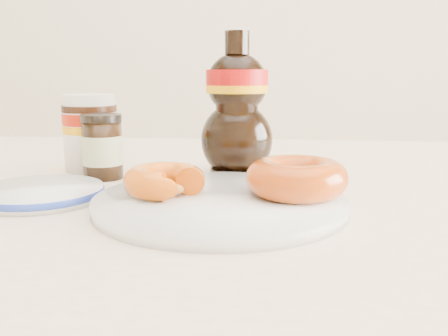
# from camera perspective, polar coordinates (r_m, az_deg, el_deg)

# --- Properties ---
(dining_table) EXTENTS (1.40, 0.90, 0.75)m
(dining_table) POSITION_cam_1_polar(r_m,az_deg,el_deg) (0.67, -3.99, -8.81)
(dining_table) COLOR #FFE4C2
(dining_table) RESTS_ON ground
(plate) EXTENTS (0.27, 0.27, 0.01)m
(plate) POSITION_cam_1_polar(r_m,az_deg,el_deg) (0.53, -0.45, -3.95)
(plate) COLOR white
(plate) RESTS_ON dining_table
(donut_bitten) EXTENTS (0.09, 0.09, 0.03)m
(donut_bitten) POSITION_cam_1_polar(r_m,az_deg,el_deg) (0.54, -6.83, -1.44)
(donut_bitten) COLOR #D0490B
(donut_bitten) RESTS_ON plate
(donut_whole) EXTENTS (0.13, 0.13, 0.04)m
(donut_whole) POSITION_cam_1_polar(r_m,az_deg,el_deg) (0.54, 8.29, -1.10)
(donut_whole) COLOR #A03A0A
(donut_whole) RESTS_ON plate
(nutella_jar) EXTENTS (0.08, 0.08, 0.11)m
(nutella_jar) POSITION_cam_1_polar(r_m,az_deg,el_deg) (0.76, -15.03, 4.27)
(nutella_jar) COLOR white
(nutella_jar) RESTS_ON dining_table
(syrup_bottle) EXTENTS (0.12, 0.10, 0.20)m
(syrup_bottle) POSITION_cam_1_polar(r_m,az_deg,el_deg) (0.71, 1.47, 7.33)
(syrup_bottle) COLOR black
(syrup_bottle) RESTS_ON dining_table
(dark_jar) EXTENTS (0.06, 0.06, 0.09)m
(dark_jar) POSITION_cam_1_polar(r_m,az_deg,el_deg) (0.70, -13.72, 2.31)
(dark_jar) COLOR black
(dark_jar) RESTS_ON dining_table
(blue_rim_saucer) EXTENTS (0.15, 0.15, 0.01)m
(blue_rim_saucer) POSITION_cam_1_polar(r_m,az_deg,el_deg) (0.61, -20.30, -2.65)
(blue_rim_saucer) COLOR white
(blue_rim_saucer) RESTS_ON dining_table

